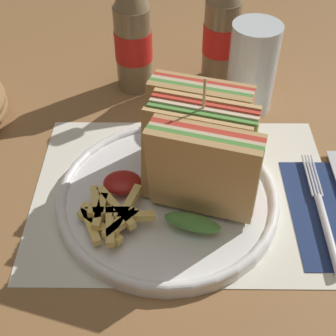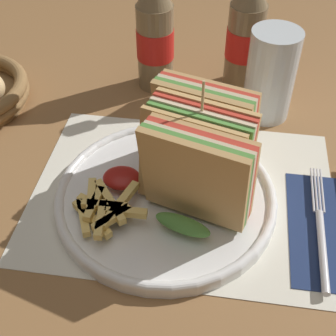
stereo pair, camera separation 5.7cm
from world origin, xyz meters
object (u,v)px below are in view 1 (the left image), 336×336
at_px(coke_bottle_near, 133,33).
at_px(coke_bottle_far, 222,27).
at_px(fork, 324,220).
at_px(glass_near, 251,73).
at_px(plate_main, 168,197).
at_px(club_sandwich, 201,150).

height_order(coke_bottle_near, coke_bottle_far, same).
relative_size(fork, glass_near, 1.40).
bearing_deg(coke_bottle_far, plate_main, -106.25).
height_order(plate_main, coke_bottle_near, coke_bottle_near).
bearing_deg(fork, coke_bottle_far, 109.52).
bearing_deg(club_sandwich, coke_bottle_near, 110.77).
bearing_deg(glass_near, coke_bottle_near, 163.14).
relative_size(fork, coke_bottle_near, 0.87).
xyz_separation_m(plate_main, coke_bottle_far, (0.08, 0.28, 0.08)).
xyz_separation_m(club_sandwich, coke_bottle_far, (0.04, 0.27, 0.02)).
bearing_deg(glass_near, coke_bottle_far, 117.74).
relative_size(club_sandwich, coke_bottle_near, 0.83).
relative_size(plate_main, glass_near, 2.02).
height_order(club_sandwich, coke_bottle_far, coke_bottle_far).
xyz_separation_m(coke_bottle_near, glass_near, (0.18, -0.05, -0.04)).
distance_m(fork, glass_near, 0.25).
height_order(coke_bottle_far, glass_near, coke_bottle_far).
relative_size(coke_bottle_near, glass_near, 1.61).
distance_m(club_sandwich, coke_bottle_near, 0.26).
height_order(fork, coke_bottle_near, coke_bottle_near).
relative_size(coke_bottle_far, glass_near, 1.61).
relative_size(club_sandwich, coke_bottle_far, 0.83).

